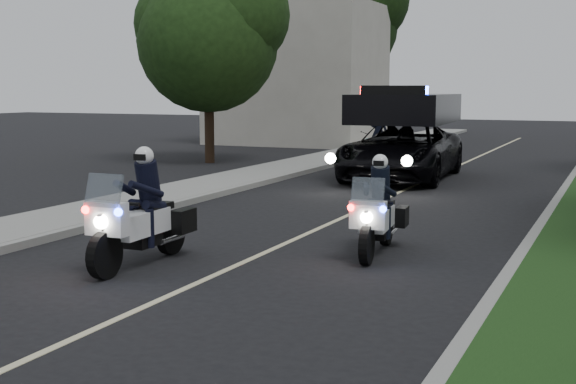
# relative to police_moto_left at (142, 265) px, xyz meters

# --- Properties ---
(ground) EXTENTS (120.00, 120.00, 0.00)m
(ground) POSITION_rel_police_moto_left_xyz_m (1.40, -0.11, 0.00)
(ground) COLOR black
(ground) RESTS_ON ground
(curb_right) EXTENTS (0.20, 60.00, 0.15)m
(curb_right) POSITION_rel_police_moto_left_xyz_m (5.50, 9.89, 0.07)
(curb_right) COLOR gray
(curb_right) RESTS_ON ground
(curb_left) EXTENTS (0.20, 60.00, 0.15)m
(curb_left) POSITION_rel_police_moto_left_xyz_m (-2.70, 9.89, 0.07)
(curb_left) COLOR gray
(curb_left) RESTS_ON ground
(sidewalk_left) EXTENTS (2.00, 60.00, 0.16)m
(sidewalk_left) POSITION_rel_police_moto_left_xyz_m (-3.80, 9.89, 0.08)
(sidewalk_left) COLOR gray
(sidewalk_left) RESTS_ON ground
(building_far) EXTENTS (8.00, 6.00, 7.00)m
(building_far) POSITION_rel_police_moto_left_xyz_m (-8.60, 25.89, 3.50)
(building_far) COLOR #A8A396
(building_far) RESTS_ON ground
(lane_marking) EXTENTS (0.12, 50.00, 0.01)m
(lane_marking) POSITION_rel_police_moto_left_xyz_m (1.40, 9.89, 0.00)
(lane_marking) COLOR #BFB78C
(lane_marking) RESTS_ON ground
(police_moto_left) EXTENTS (0.84, 2.25, 1.90)m
(police_moto_left) POSITION_rel_police_moto_left_xyz_m (0.00, 0.00, 0.00)
(police_moto_left) COLOR silver
(police_moto_left) RESTS_ON ground
(police_moto_right) EXTENTS (0.91, 2.07, 1.70)m
(police_moto_right) POSITION_rel_police_moto_left_xyz_m (3.18, 2.35, 0.00)
(police_moto_right) COLOR silver
(police_moto_right) RESTS_ON ground
(police_suv) EXTENTS (3.28, 6.52, 3.10)m
(police_suv) POSITION_rel_police_moto_left_xyz_m (0.61, 12.96, 0.00)
(police_suv) COLOR black
(police_suv) RESTS_ON ground
(bicycle) EXTENTS (0.66, 1.84, 0.96)m
(bicycle) POSITION_rel_police_moto_left_xyz_m (-1.62, 17.63, 0.00)
(bicycle) COLOR black
(bicycle) RESTS_ON ground
(cyclist) EXTENTS (0.70, 0.48, 1.91)m
(cyclist) POSITION_rel_police_moto_left_xyz_m (-1.62, 17.63, 0.00)
(cyclist) COLOR black
(cyclist) RESTS_ON ground
(tree_left_near) EXTENTS (6.50, 6.50, 8.81)m
(tree_left_near) POSITION_rel_police_moto_left_xyz_m (-7.49, 15.07, 0.00)
(tree_left_near) COLOR #1D3C14
(tree_left_near) RESTS_ON ground
(tree_left_far) EXTENTS (8.70, 8.70, 12.43)m
(tree_left_far) POSITION_rel_police_moto_left_xyz_m (-8.23, 29.57, 0.00)
(tree_left_far) COLOR black
(tree_left_far) RESTS_ON ground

